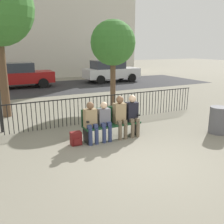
{
  "coord_description": "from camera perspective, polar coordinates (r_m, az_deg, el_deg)",
  "views": [
    {
      "loc": [
        -3.08,
        -4.39,
        2.61
      ],
      "look_at": [
        0.0,
        1.8,
        0.8
      ],
      "focal_mm": 40.0,
      "sensor_mm": 36.0,
      "label": 1
    }
  ],
  "objects": [
    {
      "name": "seated_person_0",
      "position": [
        6.88,
        -4.84,
        -1.9
      ],
      "size": [
        0.34,
        0.39,
        1.17
      ],
      "color": "navy",
      "rests_on": "ground"
    },
    {
      "name": "fence_railing",
      "position": [
        8.72,
        -5.11,
        1.01
      ],
      "size": [
        9.01,
        0.03,
        0.95
      ],
      "color": "black",
      "rests_on": "ground"
    },
    {
      "name": "tree_0",
      "position": [
        11.24,
        0.22,
        15.41
      ],
      "size": [
        1.96,
        1.96,
        3.76
      ],
      "color": "brown",
      "rests_on": "ground"
    },
    {
      "name": "trash_bin",
      "position": [
        8.39,
        23.13,
        -1.7
      ],
      "size": [
        0.55,
        0.55,
        0.83
      ],
      "color": "#56565B",
      "rests_on": "ground"
    },
    {
      "name": "parked_car_2",
      "position": [
        19.27,
        -0.34,
        9.42
      ],
      "size": [
        4.2,
        1.94,
        1.62
      ],
      "color": "silver",
      "rests_on": "ground"
    },
    {
      "name": "park_bench",
      "position": [
        7.3,
        -0.28,
        -2.19
      ],
      "size": [
        1.72,
        0.45,
        0.92
      ],
      "color": "#14381E",
      "rests_on": "ground"
    },
    {
      "name": "street_surface",
      "position": [
        16.88,
        -15.69,
        5.25
      ],
      "size": [
        24.0,
        6.0,
        0.01
      ],
      "color": "#2B2B2D",
      "rests_on": "ground"
    },
    {
      "name": "seated_person_1",
      "position": [
        7.04,
        -1.73,
        -1.68
      ],
      "size": [
        0.34,
        0.39,
        1.13
      ],
      "color": "navy",
      "rests_on": "ground"
    },
    {
      "name": "ground_plane",
      "position": [
        5.97,
        7.88,
        -11.42
      ],
      "size": [
        80.0,
        80.0,
        0.0
      ],
      "primitive_type": "plane",
      "color": "gray"
    },
    {
      "name": "seated_person_3",
      "position": [
        7.45,
        4.72,
        -0.3
      ],
      "size": [
        0.34,
        0.39,
        1.24
      ],
      "color": "brown",
      "rests_on": "ground"
    },
    {
      "name": "seated_person_2",
      "position": [
        7.24,
        1.87,
        -0.62
      ],
      "size": [
        0.34,
        0.39,
        1.25
      ],
      "color": "brown",
      "rests_on": "ground"
    },
    {
      "name": "backpack",
      "position": [
        6.93,
        -8.23,
        -6.03
      ],
      "size": [
        0.29,
        0.25,
        0.37
      ],
      "color": "maroon",
      "rests_on": "ground"
    },
    {
      "name": "parked_car_0",
      "position": [
        17.5,
        -20.6,
        7.96
      ],
      "size": [
        4.2,
        1.94,
        1.62
      ],
      "color": "maroon",
      "rests_on": "ground"
    }
  ]
}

